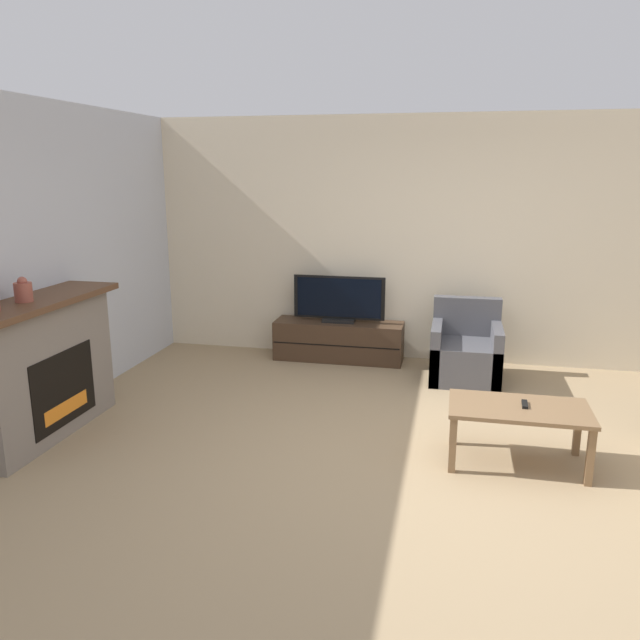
# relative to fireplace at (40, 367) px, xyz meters

# --- Properties ---
(ground_plane) EXTENTS (24.00, 24.00, 0.00)m
(ground_plane) POSITION_rel_fireplace_xyz_m (2.93, 0.07, -0.58)
(ground_plane) COLOR #9E8460
(wall_back) EXTENTS (12.00, 0.06, 2.70)m
(wall_back) POSITION_rel_fireplace_xyz_m (2.93, 2.83, 0.77)
(wall_back) COLOR beige
(wall_back) RESTS_ON ground
(wall_left) EXTENTS (0.06, 12.00, 2.70)m
(wall_left) POSITION_rel_fireplace_xyz_m (-0.23, 0.07, 0.77)
(wall_left) COLOR silver
(wall_left) RESTS_ON ground
(fireplace) EXTENTS (0.52, 1.57, 1.14)m
(fireplace) POSITION_rel_fireplace_xyz_m (0.00, 0.00, 0.00)
(fireplace) COLOR slate
(fireplace) RESTS_ON ground
(mantel_vase_centre_left) EXTENTS (0.13, 0.13, 0.19)m
(mantel_vase_centre_left) POSITION_rel_fireplace_xyz_m (0.02, -0.12, 0.64)
(mantel_vase_centre_left) COLOR #994C3D
(mantel_vase_centre_left) RESTS_ON fireplace
(tv_stand) EXTENTS (1.45, 0.42, 0.44)m
(tv_stand) POSITION_rel_fireplace_xyz_m (1.95, 2.55, -0.36)
(tv_stand) COLOR #422D1E
(tv_stand) RESTS_ON ground
(tv) EXTENTS (1.03, 0.18, 0.52)m
(tv) POSITION_rel_fireplace_xyz_m (1.95, 2.55, 0.11)
(tv) COLOR black
(tv) RESTS_ON tv_stand
(armchair) EXTENTS (0.70, 0.76, 0.80)m
(armchair) POSITION_rel_fireplace_xyz_m (3.36, 2.19, -0.31)
(armchair) COLOR #4C4C51
(armchair) RESTS_ON ground
(coffee_table) EXTENTS (1.00, 0.56, 0.44)m
(coffee_table) POSITION_rel_fireplace_xyz_m (3.71, 0.28, -0.19)
(coffee_table) COLOR brown
(coffee_table) RESTS_ON ground
(remote) EXTENTS (0.05, 0.15, 0.02)m
(remote) POSITION_rel_fireplace_xyz_m (3.75, 0.31, -0.12)
(remote) COLOR black
(remote) RESTS_ON coffee_table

